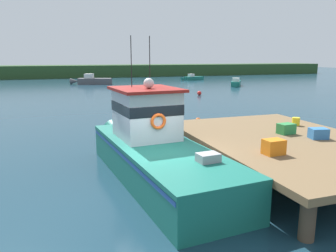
% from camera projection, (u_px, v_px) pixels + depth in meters
% --- Properties ---
extents(ground_plane, '(200.00, 200.00, 0.00)m').
position_uv_depth(ground_plane, '(159.00, 187.00, 10.65)').
color(ground_plane, '#193847').
extents(dock, '(6.00, 9.00, 1.20)m').
position_uv_depth(dock, '(286.00, 142.00, 11.97)').
color(dock, '#4C3D2D').
rests_on(dock, ground).
extents(main_fishing_boat, '(3.22, 9.92, 4.80)m').
position_uv_depth(main_fishing_boat, '(153.00, 147.00, 11.52)').
color(main_fishing_boat, '#196B5B').
rests_on(main_fishing_boat, ground).
extents(crate_stack_mid_dock, '(0.69, 0.57, 0.37)m').
position_uv_depth(crate_stack_mid_dock, '(318.00, 133.00, 11.89)').
color(crate_stack_mid_dock, '#3370B2').
rests_on(crate_stack_mid_dock, dock).
extents(crate_stack_near_edge, '(0.62, 0.47, 0.46)m').
position_uv_depth(crate_stack_near_edge, '(274.00, 147.00, 9.96)').
color(crate_stack_near_edge, orange).
rests_on(crate_stack_near_edge, dock).
extents(crate_single_by_cleat, '(0.64, 0.49, 0.39)m').
position_uv_depth(crate_single_by_cleat, '(286.00, 129.00, 12.63)').
color(crate_single_by_cleat, '#2D8442').
rests_on(crate_single_by_cleat, dock).
extents(bait_bucket, '(0.32, 0.32, 0.34)m').
position_uv_depth(bait_bucket, '(296.00, 121.00, 14.19)').
color(bait_bucket, yellow).
rests_on(bait_bucket, dock).
extents(moored_boat_near_channel, '(6.24, 3.24, 1.57)m').
position_uv_depth(moored_boat_near_channel, '(92.00, 81.00, 50.48)').
color(moored_boat_near_channel, '#4C4C51').
rests_on(moored_boat_near_channel, ground).
extents(moored_boat_far_left, '(4.47, 1.73, 1.12)m').
position_uv_depth(moored_boat_far_left, '(193.00, 78.00, 59.45)').
color(moored_boat_far_left, '#196B5B').
rests_on(moored_boat_far_left, ground).
extents(moored_boat_far_right, '(3.29, 4.30, 1.16)m').
position_uv_depth(moored_boat_far_right, '(236.00, 83.00, 47.45)').
color(moored_boat_far_right, '#196B5B').
rests_on(moored_boat_far_right, ground).
extents(mooring_buoy_spare_mooring, '(0.46, 0.46, 0.46)m').
position_uv_depth(mooring_buoy_spare_mooring, '(199.00, 93.00, 35.98)').
color(mooring_buoy_spare_mooring, red).
rests_on(mooring_buoy_spare_mooring, ground).
extents(mooring_buoy_inshore, '(0.42, 0.42, 0.42)m').
position_uv_depth(mooring_buoy_inshore, '(168.00, 134.00, 16.94)').
color(mooring_buoy_inshore, silver).
rests_on(mooring_buoy_inshore, ground).
extents(mooring_buoy_outer, '(0.33, 0.33, 0.33)m').
position_uv_depth(mooring_buoy_outer, '(198.00, 120.00, 20.91)').
color(mooring_buoy_outer, '#EA5B19').
rests_on(mooring_buoy_outer, ground).
extents(far_shoreline, '(120.00, 8.00, 2.40)m').
position_uv_depth(far_shoreline, '(67.00, 71.00, 67.77)').
color(far_shoreline, '#284723').
rests_on(far_shoreline, ground).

